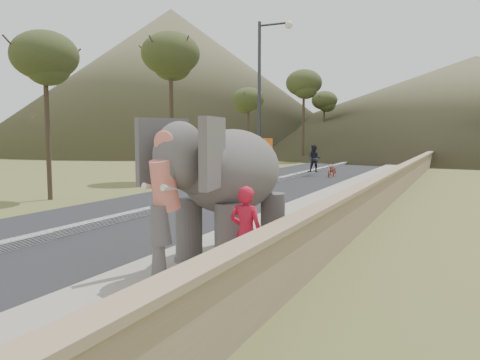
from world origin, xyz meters
The scene contains 12 objects.
ground centered at (0.00, 0.00, 0.00)m, with size 160.00×160.00×0.00m, color olive.
road centered at (-5.00, 10.00, 0.01)m, with size 7.00×120.00×0.03m, color black.
median centered at (-5.00, 10.00, 0.11)m, with size 0.35×120.00×0.22m, color black.
walkway centered at (0.00, 10.00, 0.07)m, with size 3.00×120.00×0.15m, color #9E9687.
parapet centered at (1.65, 10.00, 0.55)m, with size 0.30×120.00×1.10m, color tan.
lamppost centered at (-4.69, 13.46, 4.87)m, with size 1.76×0.36×8.00m.
signboard centered at (-4.50, 13.22, 1.64)m, with size 0.60×0.08×2.40m.
hill_left centered at (-38.00, 55.00, 11.00)m, with size 60.00×60.00×22.00m, color brown.
hill_far centered at (5.00, 70.00, 7.00)m, with size 80.00×80.00×14.00m, color brown.
elephant_and_man centered at (0.02, 0.55, 1.49)m, with size 2.39×3.92×2.69m.
motorcyclist centered at (-3.65, 20.07, 0.81)m, with size 1.84×1.61×1.98m.
trees centered at (2.15, 29.11, 3.76)m, with size 48.05×43.64×8.81m.
Camera 1 is at (4.19, -7.78, 2.61)m, focal length 35.00 mm.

